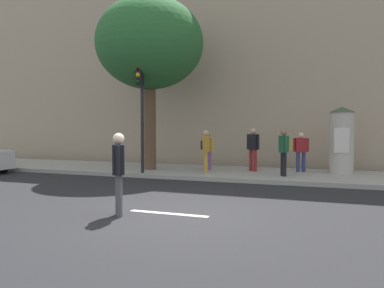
{
  "coord_description": "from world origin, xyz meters",
  "views": [
    {
      "loc": [
        3.34,
        -7.51,
        1.84
      ],
      "look_at": [
        -0.21,
        2.0,
        1.41
      ],
      "focal_mm": 36.23,
      "sensor_mm": 36.0,
      "label": 1
    }
  ],
  "objects": [
    {
      "name": "ground_plane",
      "position": [
        0.0,
        0.0,
        0.0
      ],
      "size": [
        80.0,
        80.0,
        0.0
      ],
      "primitive_type": "plane",
      "color": "#232326"
    },
    {
      "name": "sidewalk_curb",
      "position": [
        0.0,
        7.0,
        0.07
      ],
      "size": [
        36.0,
        4.0,
        0.15
      ],
      "primitive_type": "cube",
      "color": "#9E9B93",
      "rests_on": "ground_plane"
    },
    {
      "name": "lane_markings",
      "position": [
        0.0,
        0.0,
        0.0
      ],
      "size": [
        25.8,
        0.16,
        0.01
      ],
      "color": "silver",
      "rests_on": "ground_plane"
    },
    {
      "name": "building_backdrop",
      "position": [
        0.0,
        12.0,
        5.6
      ],
      "size": [
        36.0,
        5.0,
        11.2
      ],
      "primitive_type": "cube",
      "color": "tan",
      "rests_on": "ground_plane"
    },
    {
      "name": "traffic_light",
      "position": [
        -3.44,
        5.24,
        2.85
      ],
      "size": [
        0.24,
        0.45,
        3.99
      ],
      "color": "black",
      "rests_on": "sidewalk_curb"
    },
    {
      "name": "poster_column",
      "position": [
        3.52,
        7.75,
        1.4
      ],
      "size": [
        0.94,
        0.94,
        2.45
      ],
      "color": "#B2ADA3",
      "rests_on": "sidewalk_curb"
    },
    {
      "name": "street_tree",
      "position": [
        -3.72,
        6.55,
        5.18
      ],
      "size": [
        4.31,
        4.31,
        6.9
      ],
      "color": "brown",
      "rests_on": "sidewalk_curb"
    },
    {
      "name": "pedestrian_in_red_top",
      "position": [
        -0.9,
        -0.52,
        1.03
      ],
      "size": [
        0.45,
        0.59,
        1.73
      ],
      "color": "#4C4C51",
      "rests_on": "ground_plane"
    },
    {
      "name": "pedestrian_tallest",
      "position": [
        -1.46,
        7.1,
        1.04
      ],
      "size": [
        0.54,
        0.54,
        1.5
      ],
      "color": "#724C84",
      "rests_on": "sidewalk_curb"
    },
    {
      "name": "pedestrian_with_backpack",
      "position": [
        0.32,
        7.32,
        1.12
      ],
      "size": [
        0.54,
        0.42,
        1.66
      ],
      "color": "maroon",
      "rests_on": "sidewalk_curb"
    },
    {
      "name": "pedestrian_near_pole",
      "position": [
        2.08,
        7.75,
        1.02
      ],
      "size": [
        0.57,
        0.38,
        1.5
      ],
      "color": "navy",
      "rests_on": "sidewalk_curb"
    },
    {
      "name": "pedestrian_in_dark_shirt",
      "position": [
        1.65,
        6.22,
        1.12
      ],
      "size": [
        0.49,
        0.51,
        1.64
      ],
      "color": "black",
      "rests_on": "sidewalk_curb"
    },
    {
      "name": "pedestrian_in_light_jacket",
      "position": [
        -1.24,
        6.24,
        1.08
      ],
      "size": [
        0.38,
        0.58,
        1.59
      ],
      "color": "#B78C33",
      "rests_on": "sidewalk_curb"
    }
  ]
}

